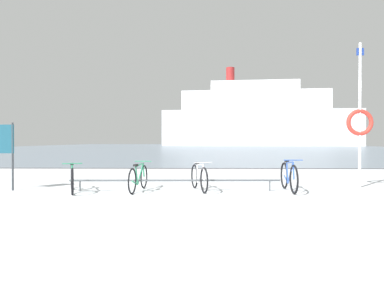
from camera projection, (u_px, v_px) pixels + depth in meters
ground at (195, 148)px, 59.96m from camera, size 80.00×132.00×0.08m
bike_rack at (175, 181)px, 8.85m from camera, size 5.41×0.21×0.31m
bicycle_0 at (72, 178)px, 8.74m from camera, size 0.71×1.60×0.76m
bicycle_1 at (139, 178)px, 8.88m from camera, size 0.46×1.70×0.75m
bicycle_2 at (199, 177)px, 8.95m from camera, size 0.56×1.60×0.77m
bicycle_3 at (289, 177)px, 8.85m from camera, size 0.46×1.69×0.84m
info_sign at (4, 145)px, 9.02m from camera, size 0.55×0.09×1.77m
rescue_post at (360, 119)px, 9.55m from camera, size 0.74×0.11×4.01m
ferry_ship at (257, 119)px, 85.99m from camera, size 47.59×16.09×19.62m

